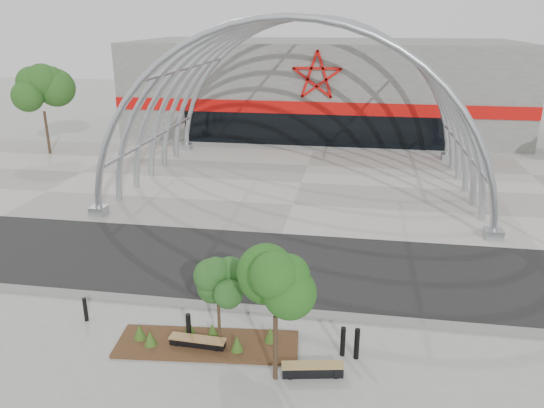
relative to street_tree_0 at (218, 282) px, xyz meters
The scene contains 17 objects.
ground 3.47m from the street_tree_0, 76.01° to the left, with size 140.00×140.00×0.00m, color gray.
road 6.48m from the street_tree_0, 84.04° to the left, with size 140.00×7.00×0.02m, color black.
forecourt 18.18m from the street_tree_0, 88.00° to the left, with size 60.00×17.00×0.04m, color gray.
kerb 3.25m from the street_tree_0, 74.54° to the left, with size 60.00×0.50×0.12m, color slate.
arena_building 36.02m from the street_tree_0, 89.00° to the left, with size 34.00×15.24×8.00m.
vault_canopy 18.18m from the street_tree_0, 88.00° to the left, with size 20.80×15.80×20.36m.
planting_bed 2.20m from the street_tree_0, behind, with size 5.95×2.33×0.61m.
street_tree_0 is the anchor object (origin of this frame).
street_tree_1 2.48m from the street_tree_0, 33.31° to the right, with size 1.71×1.71×4.05m.
bench_0 2.23m from the street_tree_0, 159.27° to the right, with size 1.84×0.48×0.38m.
bench_1 3.86m from the street_tree_0, 18.17° to the right, with size 1.87×0.73×0.38m.
bollard_0 5.34m from the street_tree_0, behind, with size 0.14×0.14×0.88m, color black.
bollard_1 3.58m from the street_tree_0, 115.71° to the left, with size 0.18×0.18×1.09m, color black.
bollard_2 2.08m from the street_tree_0, behind, with size 0.16×0.16×1.00m, color black.
bollard_3 4.30m from the street_tree_0, ahead, with size 0.16×0.16×0.98m, color black.
bollard_4 4.68m from the street_tree_0, ahead, with size 0.16×0.16×1.03m, color black.
bg_tree_0 29.80m from the street_tree_0, 130.69° to the left, with size 3.00×3.00×6.45m.
Camera 1 is at (3.36, -16.60, 9.96)m, focal length 35.00 mm.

